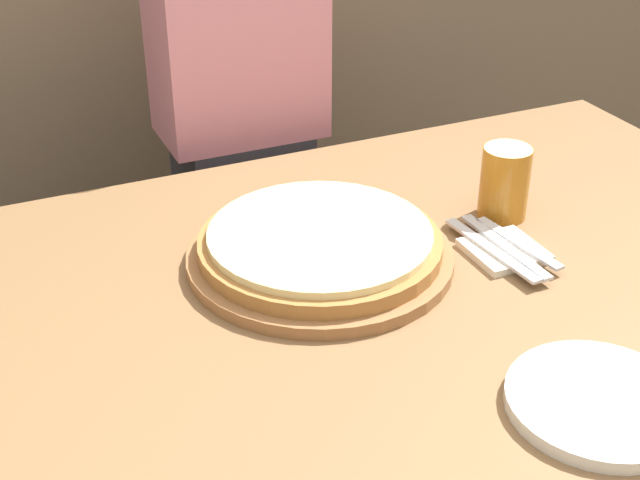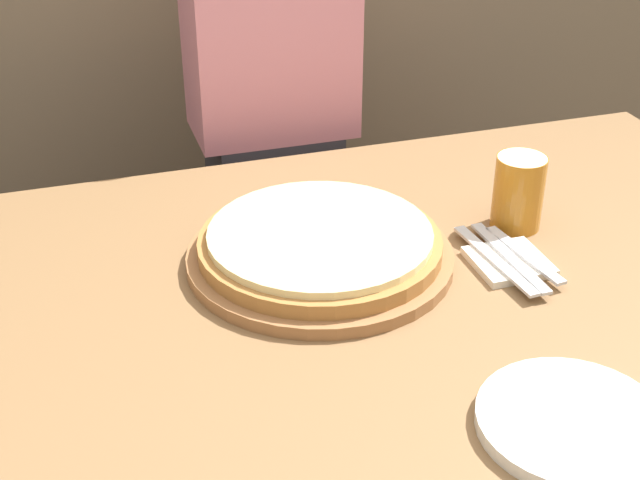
# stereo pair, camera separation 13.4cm
# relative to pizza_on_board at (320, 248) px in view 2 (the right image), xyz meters

# --- Properties ---
(pizza_on_board) EXTENTS (0.41, 0.41, 0.06)m
(pizza_on_board) POSITION_rel_pizza_on_board_xyz_m (0.00, 0.00, 0.00)
(pizza_on_board) COLOR #99663D
(pizza_on_board) RESTS_ON dining_table
(beer_glass) EXTENTS (0.08, 0.08, 0.12)m
(beer_glass) POSITION_rel_pizza_on_board_xyz_m (0.34, 0.01, 0.04)
(beer_glass) COLOR #B7701E
(beer_glass) RESTS_ON dining_table
(dinner_plate) EXTENTS (0.23, 0.23, 0.02)m
(dinner_plate) POSITION_rel_pizza_on_board_xyz_m (0.17, -0.44, -0.02)
(dinner_plate) COLOR white
(dinner_plate) RESTS_ON dining_table
(napkin_stack) EXTENTS (0.11, 0.11, 0.01)m
(napkin_stack) POSITION_rel_pizza_on_board_xyz_m (0.27, -0.09, -0.02)
(napkin_stack) COLOR silver
(napkin_stack) RESTS_ON dining_table
(fork) EXTENTS (0.04, 0.22, 0.00)m
(fork) POSITION_rel_pizza_on_board_xyz_m (0.25, -0.09, -0.01)
(fork) COLOR silver
(fork) RESTS_ON napkin_stack
(dinner_knife) EXTENTS (0.02, 0.22, 0.00)m
(dinner_knife) POSITION_rel_pizza_on_board_xyz_m (0.27, -0.09, -0.01)
(dinner_knife) COLOR silver
(dinner_knife) RESTS_ON napkin_stack
(spoon) EXTENTS (0.04, 0.18, 0.00)m
(spoon) POSITION_rel_pizza_on_board_xyz_m (0.30, -0.09, -0.01)
(spoon) COLOR silver
(spoon) RESTS_ON napkin_stack
(diner_person) EXTENTS (0.33, 0.20, 1.35)m
(diner_person) POSITION_rel_pizza_on_board_xyz_m (0.08, 0.58, -0.13)
(diner_person) COLOR #33333D
(diner_person) RESTS_ON ground_plane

